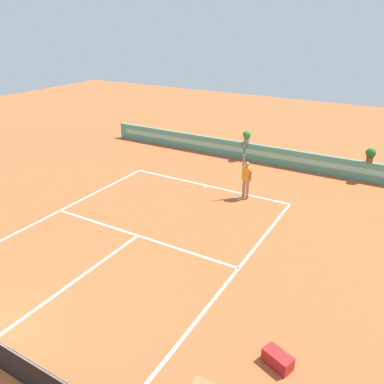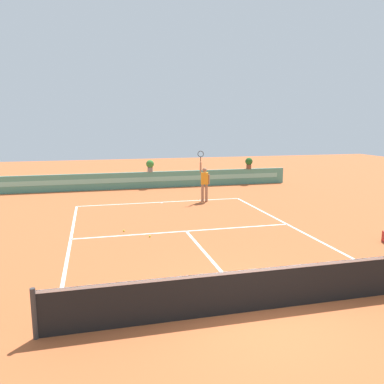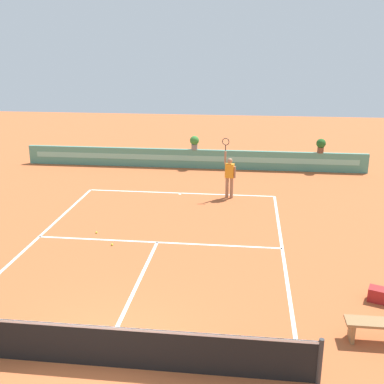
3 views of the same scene
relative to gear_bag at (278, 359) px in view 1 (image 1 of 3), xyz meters
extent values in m
plane|color=#B2562D|center=(-6.45, 2.67, -0.18)|extent=(60.00, 60.00, 0.00)
cube|color=white|center=(-6.45, 8.56, -0.18)|extent=(8.22, 0.10, 0.01)
cube|color=white|center=(-6.45, 3.07, -0.18)|extent=(8.22, 0.10, 0.01)
cube|color=white|center=(-6.45, -0.13, -0.18)|extent=(0.10, 6.40, 0.01)
cube|color=white|center=(-10.56, 2.62, -0.18)|extent=(0.10, 11.89, 0.01)
cube|color=white|center=(-2.34, 2.62, -0.18)|extent=(0.10, 11.89, 0.01)
cube|color=white|center=(-6.45, 8.46, -0.18)|extent=(0.10, 0.20, 0.01)
cube|color=#4C8E7A|center=(-6.45, 13.06, 0.32)|extent=(18.00, 0.20, 1.00)
cube|color=#7ABCA8|center=(-6.45, 12.96, 0.37)|extent=(17.10, 0.01, 0.28)
cube|color=maroon|center=(0.00, 0.00, 0.00)|extent=(0.78, 0.58, 0.36)
cylinder|color=#9E7051|center=(-4.19, 8.15, 0.27)|extent=(0.14, 0.14, 0.90)
cylinder|color=#9E7051|center=(-4.38, 8.20, 0.27)|extent=(0.14, 0.14, 0.90)
cube|color=orange|center=(-4.29, 8.17, 1.02)|extent=(0.40, 0.29, 0.60)
sphere|color=#9E7051|center=(-4.29, 8.17, 1.45)|extent=(0.22, 0.22, 0.22)
cylinder|color=#9E7051|center=(-4.48, 8.22, 1.57)|extent=(0.09, 0.09, 0.55)
cylinder|color=black|center=(-4.48, 8.22, 1.99)|extent=(0.04, 0.04, 0.24)
torus|color=#262626|center=(-4.48, 8.22, 2.25)|extent=(0.31, 0.10, 0.31)
cylinder|color=#9E7051|center=(-4.07, 8.13, 0.97)|extent=(0.09, 0.09, 0.50)
sphere|color=#CCE033|center=(-7.87, 2.64, -0.15)|extent=(0.07, 0.07, 0.07)
sphere|color=#CCE033|center=(-8.70, 3.59, -0.15)|extent=(0.07, 0.07, 0.07)
cylinder|color=gray|center=(-6.34, 13.06, 0.96)|extent=(0.32, 0.32, 0.28)
sphere|color=#387F33|center=(-6.34, 13.06, 1.30)|extent=(0.48, 0.48, 0.48)
cylinder|color=brown|center=(0.12, 13.06, 0.96)|extent=(0.32, 0.32, 0.28)
sphere|color=#235B23|center=(0.12, 13.06, 1.30)|extent=(0.48, 0.48, 0.48)
camera|label=1|loc=(1.58, -6.66, 7.21)|focal=36.01mm
camera|label=2|loc=(-9.67, -10.51, 3.80)|focal=36.43mm
camera|label=3|loc=(-3.56, -11.31, 6.17)|focal=44.56mm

